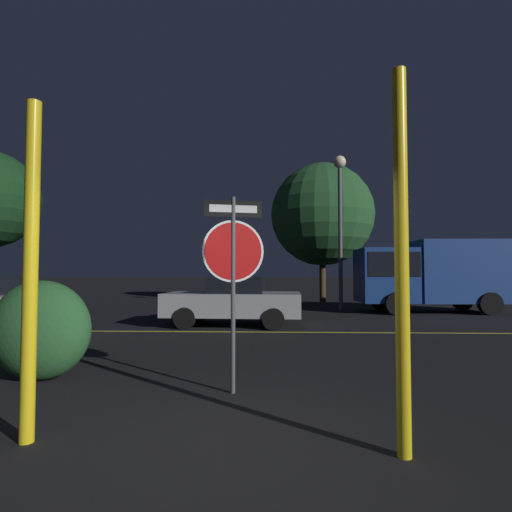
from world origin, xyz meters
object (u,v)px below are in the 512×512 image
(yellow_pole_left, at_px, (30,269))
(street_lamp, at_px, (340,202))
(delivery_truck, at_px, (429,273))
(passing_car_2, at_px, (234,301))
(hedge_bush_1, at_px, (41,330))
(stop_sign, at_px, (233,255))
(tree_1, at_px, (322,215))
(yellow_pole_right, at_px, (402,259))

(yellow_pole_left, bearing_deg, street_lamp, 68.05)
(yellow_pole_left, bearing_deg, delivery_truck, 55.51)
(passing_car_2, bearing_deg, hedge_bush_1, 162.06)
(yellow_pole_left, height_order, street_lamp, street_lamp)
(stop_sign, relative_size, yellow_pole_left, 0.80)
(stop_sign, relative_size, tree_1, 0.35)
(stop_sign, xyz_separation_m, passing_car_2, (-0.60, 6.62, -1.07))
(hedge_bush_1, relative_size, street_lamp, 0.23)
(delivery_truck, relative_size, street_lamp, 0.90)
(stop_sign, distance_m, delivery_truck, 12.69)
(stop_sign, xyz_separation_m, hedge_bush_1, (-2.88, 0.53, -1.07))
(yellow_pole_right, height_order, passing_car_2, yellow_pole_right)
(yellow_pole_left, bearing_deg, stop_sign, 41.70)
(stop_sign, xyz_separation_m, yellow_pole_right, (1.63, -1.73, -0.11))
(yellow_pole_right, bearing_deg, tree_1, 84.91)
(stop_sign, height_order, yellow_pole_right, yellow_pole_right)
(tree_1, bearing_deg, yellow_pole_left, -105.97)
(yellow_pole_right, distance_m, hedge_bush_1, 5.13)
(stop_sign, bearing_deg, street_lamp, 59.50)
(stop_sign, distance_m, yellow_pole_right, 2.38)
(yellow_pole_left, distance_m, yellow_pole_right, 3.39)
(street_lamp, bearing_deg, stop_sign, -106.73)
(stop_sign, height_order, hedge_bush_1, stop_sign)
(yellow_pole_right, xyz_separation_m, passing_car_2, (-2.23, 8.36, -0.95))
(yellow_pole_right, height_order, hedge_bush_1, yellow_pole_right)
(yellow_pole_right, height_order, street_lamp, street_lamp)
(passing_car_2, xyz_separation_m, tree_1, (3.78, 9.07, 3.87))
(yellow_pole_right, bearing_deg, stop_sign, 133.22)
(yellow_pole_left, xyz_separation_m, yellow_pole_right, (3.39, -0.17, 0.08))
(yellow_pole_right, xyz_separation_m, street_lamp, (1.68, 12.73, 2.74))
(yellow_pole_right, bearing_deg, street_lamp, 82.50)
(passing_car_2, relative_size, street_lamp, 0.65)
(tree_1, bearing_deg, delivery_truck, -54.32)
(stop_sign, bearing_deg, yellow_pole_left, -152.07)
(hedge_bush_1, relative_size, passing_car_2, 0.35)
(yellow_pole_right, height_order, delivery_truck, yellow_pole_right)
(yellow_pole_left, bearing_deg, yellow_pole_right, -2.81)
(yellow_pole_left, height_order, yellow_pole_right, yellow_pole_right)
(hedge_bush_1, bearing_deg, yellow_pole_right, -26.70)
(stop_sign, bearing_deg, yellow_pole_right, -60.55)
(street_lamp, distance_m, tree_1, 4.70)
(hedge_bush_1, relative_size, tree_1, 0.20)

